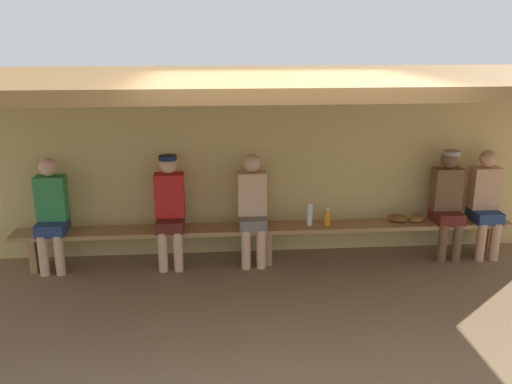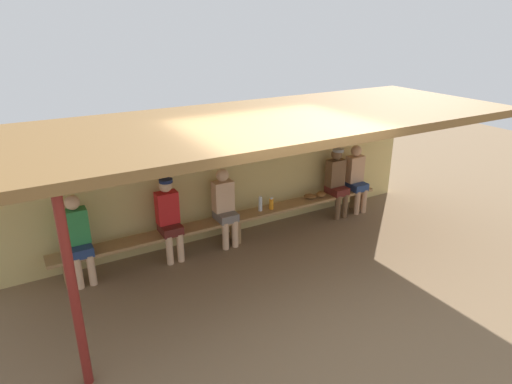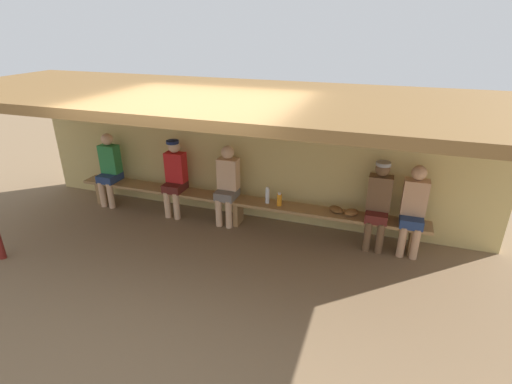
# 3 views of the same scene
# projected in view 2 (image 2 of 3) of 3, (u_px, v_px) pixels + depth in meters

# --- Properties ---
(ground_plane) EXTENTS (24.00, 24.00, 0.00)m
(ground_plane) POSITION_uv_depth(u_px,v_px,m) (284.00, 283.00, 6.57)
(ground_plane) COLOR brown
(back_wall) EXTENTS (8.00, 0.20, 2.20)m
(back_wall) POSITION_uv_depth(u_px,v_px,m) (222.00, 174.00, 7.79)
(back_wall) COLOR tan
(back_wall) RESTS_ON ground
(dugout_roof) EXTENTS (8.00, 2.80, 0.12)m
(dugout_roof) POSITION_uv_depth(u_px,v_px,m) (260.00, 122.00, 6.31)
(dugout_roof) COLOR brown
(dugout_roof) RESTS_ON back_wall
(support_post) EXTENTS (0.10, 0.10, 2.20)m
(support_post) POSITION_uv_depth(u_px,v_px,m) (74.00, 295.00, 4.40)
(support_post) COLOR maroon
(support_post) RESTS_ON ground
(bench) EXTENTS (6.00, 0.36, 0.46)m
(bench) POSITION_uv_depth(u_px,v_px,m) (235.00, 221.00, 7.68)
(bench) COLOR #9E7547
(bench) RESTS_ON ground
(player_in_red) EXTENTS (0.34, 0.42, 1.34)m
(player_in_red) POSITION_uv_depth(u_px,v_px,m) (78.00, 236.00, 6.39)
(player_in_red) COLOR navy
(player_in_red) RESTS_ON ground
(player_leftmost) EXTENTS (0.34, 0.42, 1.34)m
(player_leftmost) POSITION_uv_depth(u_px,v_px,m) (356.00, 176.00, 8.81)
(player_leftmost) COLOR navy
(player_leftmost) RESTS_ON ground
(player_with_sunglasses) EXTENTS (0.34, 0.42, 1.34)m
(player_with_sunglasses) POSITION_uv_depth(u_px,v_px,m) (169.00, 215.00, 7.02)
(player_with_sunglasses) COLOR #591E19
(player_with_sunglasses) RESTS_ON ground
(player_in_white) EXTENTS (0.34, 0.42, 1.34)m
(player_in_white) POSITION_uv_depth(u_px,v_px,m) (225.00, 204.00, 7.47)
(player_in_white) COLOR slate
(player_in_white) RESTS_ON ground
(player_middle) EXTENTS (0.34, 0.42, 1.34)m
(player_middle) POSITION_uv_depth(u_px,v_px,m) (337.00, 179.00, 8.58)
(player_middle) COLOR #591E19
(player_middle) RESTS_ON ground
(water_bottle_clear) EXTENTS (0.08, 0.08, 0.22)m
(water_bottle_clear) POSITION_uv_depth(u_px,v_px,m) (271.00, 204.00, 7.93)
(water_bottle_clear) COLOR orange
(water_bottle_clear) RESTS_ON bench
(water_bottle_green) EXTENTS (0.07, 0.07, 0.28)m
(water_bottle_green) POSITION_uv_depth(u_px,v_px,m) (260.00, 204.00, 7.85)
(water_bottle_green) COLOR silver
(water_bottle_green) RESTS_ON bench
(baseball_glove_dark_brown) EXTENTS (0.29, 0.28, 0.09)m
(baseball_glove_dark_brown) POSITION_uv_depth(u_px,v_px,m) (310.00, 196.00, 8.41)
(baseball_glove_dark_brown) COLOR brown
(baseball_glove_dark_brown) RESTS_ON bench
(baseball_glove_worn) EXTENTS (0.29, 0.29, 0.09)m
(baseball_glove_worn) POSITION_uv_depth(u_px,v_px,m) (321.00, 194.00, 8.50)
(baseball_glove_worn) COLOR brown
(baseball_glove_worn) RESTS_ON bench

